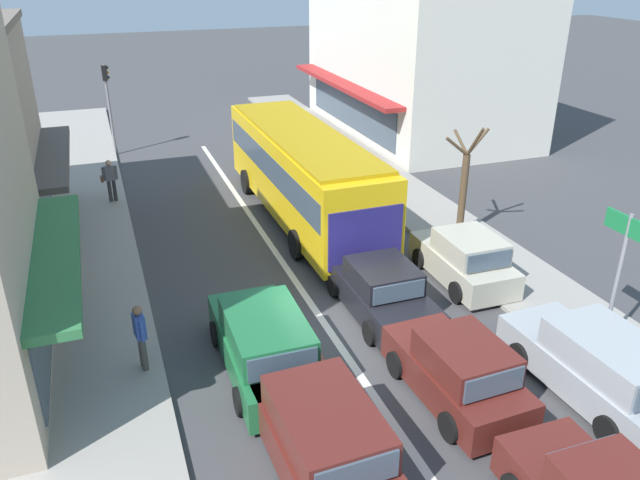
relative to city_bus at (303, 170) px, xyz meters
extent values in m
plane|color=#3F3F42|center=(-1.74, -7.40, -1.88)|extent=(140.00, 140.00, 0.00)
cube|color=silver|center=(-1.74, -3.40, -1.88)|extent=(0.20, 28.00, 0.01)
cube|color=gray|center=(-8.54, -1.40, -1.81)|extent=(5.20, 44.00, 0.14)
cube|color=gray|center=(4.46, -1.40, -1.82)|extent=(2.80, 44.00, 0.12)
cube|color=#2D703D|center=(-7.92, -6.13, 0.82)|extent=(1.10, 7.18, 0.20)
cube|color=#425160|center=(-8.34, -6.13, -0.48)|extent=(0.06, 6.24, 1.80)
cube|color=#4C4742|center=(-8.16, 1.86, 0.82)|extent=(1.10, 7.27, 0.20)
cube|color=#425160|center=(-8.58, 1.86, -0.48)|extent=(0.06, 6.32, 1.80)
cube|color=silver|center=(9.76, 9.95, 2.66)|extent=(7.50, 13.26, 9.08)
cube|color=maroon|center=(5.56, 9.95, 0.82)|extent=(1.10, 12.20, 0.20)
cube|color=#425160|center=(5.98, 9.95, -0.48)|extent=(0.06, 10.61, 1.80)
cube|color=yellow|center=(0.00, 0.01, -0.12)|extent=(2.58, 10.82, 2.70)
cube|color=#425160|center=(0.00, 0.01, 0.28)|extent=(2.62, 10.39, 0.90)
cube|color=navy|center=(0.04, -5.42, -0.32)|extent=(2.25, 0.08, 1.76)
cube|color=#AF890F|center=(0.00, 0.01, 1.29)|extent=(2.45, 9.95, 0.12)
cylinder|color=black|center=(-1.27, 3.35, -1.40)|extent=(0.27, 0.96, 0.96)
cylinder|color=black|center=(1.23, 3.37, -1.40)|extent=(0.27, 0.96, 0.96)
cylinder|color=black|center=(-1.23, -2.97, -1.40)|extent=(0.27, 0.96, 0.96)
cylinder|color=black|center=(1.27, -2.95, -1.40)|extent=(0.27, 0.96, 0.96)
cube|color=#561E19|center=(-3.53, -11.42, -1.36)|extent=(1.89, 4.55, 0.76)
cube|color=#561E19|center=(-3.52, -11.77, -0.64)|extent=(1.72, 2.65, 0.68)
cube|color=#425160|center=(-3.56, -10.45, -0.64)|extent=(1.51, 0.10, 0.58)
cube|color=#425160|center=(-3.48, -13.09, -0.64)|extent=(1.48, 0.10, 0.54)
cylinder|color=black|center=(-4.45, -10.10, -1.57)|extent=(0.20, 0.63, 0.62)
cylinder|color=black|center=(-2.69, -10.05, -1.57)|extent=(0.20, 0.63, 0.62)
cube|color=#425160|center=(0.15, -13.99, -0.66)|extent=(1.40, 0.08, 0.54)
cylinder|color=black|center=(0.97, -13.56, -1.57)|extent=(0.19, 0.62, 0.62)
cube|color=black|center=(-0.13, -6.87, -1.37)|extent=(1.73, 4.20, 0.72)
cube|color=black|center=(-0.13, -6.97, -0.71)|extent=(1.56, 1.80, 0.60)
cube|color=#425160|center=(-0.13, -6.05, -0.71)|extent=(1.44, 0.06, 0.51)
cube|color=#425160|center=(-0.13, -7.89, -0.71)|extent=(1.40, 0.06, 0.48)
cylinder|color=black|center=(-0.99, -5.61, -1.57)|extent=(0.18, 0.62, 0.62)
cylinder|color=black|center=(0.73, -5.61, -1.57)|extent=(0.18, 0.62, 0.62)
cylinder|color=black|center=(-0.99, -8.13, -1.57)|extent=(0.18, 0.62, 0.62)
cylinder|color=black|center=(0.73, -8.13, -1.57)|extent=(0.18, 0.62, 0.62)
cube|color=#1E6638|center=(-3.72, -8.21, -1.36)|extent=(1.82, 4.52, 0.76)
cube|color=#1E6638|center=(-3.73, -8.56, -0.64)|extent=(1.67, 2.62, 0.68)
cube|color=#425160|center=(-3.71, -7.24, -0.64)|extent=(1.51, 0.08, 0.58)
cube|color=#425160|center=(-3.75, -9.88, -0.64)|extent=(1.48, 0.08, 0.54)
cylinder|color=black|center=(-4.59, -6.85, -1.57)|extent=(0.19, 0.62, 0.62)
cylinder|color=black|center=(-2.83, -6.88, -1.57)|extent=(0.19, 0.62, 0.62)
cylinder|color=black|center=(-4.62, -9.55, -1.57)|extent=(0.19, 0.62, 0.62)
cylinder|color=black|center=(-2.86, -9.58, -1.57)|extent=(0.19, 0.62, 0.62)
cube|color=#561E19|center=(-0.12, -10.60, -1.36)|extent=(1.77, 3.76, 0.76)
cube|color=#561E19|center=(-0.11, -10.90, -0.66)|extent=(1.59, 1.95, 0.64)
cube|color=#425160|center=(-0.14, -9.93, -0.66)|extent=(1.40, 0.11, 0.54)
cube|color=#425160|center=(-0.07, -11.87, -0.66)|extent=(1.37, 0.11, 0.51)
cylinder|color=black|center=(-0.98, -9.52, -1.57)|extent=(0.20, 0.63, 0.62)
cylinder|color=black|center=(0.66, -9.46, -1.57)|extent=(0.20, 0.63, 0.62)
cylinder|color=black|center=(-0.90, -11.74, -1.57)|extent=(0.20, 0.63, 0.62)
cylinder|color=black|center=(0.74, -11.68, -1.57)|extent=(0.20, 0.63, 0.62)
cube|color=#9EA3A8|center=(2.80, -11.52, -1.36)|extent=(1.91, 4.56, 0.76)
cube|color=#9EA3A8|center=(2.82, -11.87, -0.64)|extent=(1.73, 2.65, 0.68)
cube|color=#425160|center=(2.77, -10.55, -0.64)|extent=(1.51, 0.11, 0.58)
cylinder|color=black|center=(1.88, -10.20, -1.57)|extent=(0.20, 0.63, 0.62)
cylinder|color=black|center=(3.64, -10.14, -1.57)|extent=(0.20, 0.63, 0.62)
cylinder|color=black|center=(1.97, -12.89, -1.57)|extent=(0.20, 0.63, 0.62)
cube|color=#B7B29E|center=(2.92, -6.01, -1.36)|extent=(1.69, 3.72, 0.76)
cube|color=#B7B29E|center=(2.92, -6.31, -0.66)|extent=(1.55, 1.92, 0.64)
cube|color=#425160|center=(2.93, -5.34, -0.66)|extent=(1.40, 0.08, 0.54)
cube|color=#425160|center=(2.90, -7.28, -0.66)|extent=(1.37, 0.08, 0.51)
cylinder|color=black|center=(2.12, -4.89, -1.57)|extent=(0.19, 0.62, 0.62)
cylinder|color=black|center=(3.76, -4.91, -1.57)|extent=(0.19, 0.62, 0.62)
cylinder|color=black|center=(2.08, -7.10, -1.57)|extent=(0.19, 0.62, 0.62)
cylinder|color=black|center=(3.72, -7.13, -1.57)|extent=(0.19, 0.62, 0.62)
cylinder|color=gray|center=(-5.92, 10.69, 0.22)|extent=(0.12, 0.12, 4.20)
cube|color=black|center=(-5.92, 10.69, 1.97)|extent=(0.24, 0.24, 0.68)
sphere|color=black|center=(-5.78, 10.69, 2.20)|extent=(0.13, 0.13, 0.13)
sphere|color=orange|center=(-5.78, 10.69, 1.98)|extent=(0.13, 0.13, 0.13)
sphere|color=black|center=(-5.78, 10.69, 1.76)|extent=(0.13, 0.13, 0.13)
cylinder|color=gray|center=(4.20, -10.34, -0.08)|extent=(0.10, 0.10, 3.60)
cube|color=#19753D|center=(4.20, -10.36, 1.42)|extent=(0.08, 1.40, 0.44)
cube|color=white|center=(4.25, -10.36, 1.42)|extent=(0.01, 1.10, 0.10)
cylinder|color=brown|center=(4.55, -3.23, -0.44)|extent=(0.24, 0.24, 2.88)
cylinder|color=brown|center=(4.55, -2.81, 1.30)|extent=(0.10, 0.90, 0.69)
cylinder|color=brown|center=(4.91, -3.23, 1.39)|extent=(0.79, 0.10, 0.86)
cylinder|color=brown|center=(4.55, -3.60, 1.52)|extent=(0.10, 0.83, 1.10)
cylinder|color=brown|center=(4.14, -3.23, 1.31)|extent=(0.87, 0.10, 0.71)
cylinder|color=#333338|center=(-6.31, 3.89, -1.32)|extent=(0.14, 0.14, 0.84)
cylinder|color=#333338|center=(-6.49, 3.88, -1.32)|extent=(0.14, 0.14, 0.84)
cube|color=slate|center=(-6.40, 3.88, -0.62)|extent=(0.38, 0.26, 0.56)
sphere|color=tan|center=(-6.40, 3.88, -0.22)|extent=(0.22, 0.22, 0.22)
cylinder|color=slate|center=(-6.16, 3.91, -0.62)|extent=(0.09, 0.09, 0.54)
cylinder|color=slate|center=(-6.64, 3.86, -0.62)|extent=(0.09, 0.09, 0.54)
cube|color=brown|center=(-6.70, 3.83, -0.80)|extent=(0.12, 0.25, 0.22)
cylinder|color=#4C4742|center=(-6.33, -7.51, -1.32)|extent=(0.14, 0.14, 0.84)
cylinder|color=#4C4742|center=(-6.37, -7.34, -1.32)|extent=(0.14, 0.14, 0.84)
cube|color=#3351A8|center=(-6.35, -7.43, -0.62)|extent=(0.28, 0.39, 0.56)
sphere|color=brown|center=(-6.35, -7.43, -0.22)|extent=(0.22, 0.22, 0.22)
cylinder|color=#3351A8|center=(-6.31, -7.66, -0.62)|extent=(0.09, 0.09, 0.54)
cylinder|color=#3351A8|center=(-6.39, -7.19, -0.62)|extent=(0.09, 0.09, 0.54)
camera|label=1|loc=(-6.60, -19.91, 6.95)|focal=35.00mm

